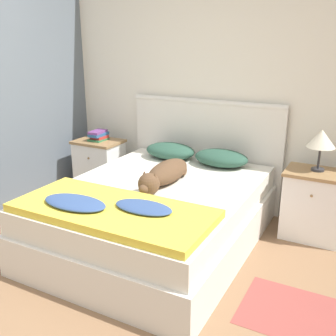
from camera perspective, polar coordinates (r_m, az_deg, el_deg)
name	(u,v)px	position (r m, az deg, el deg)	size (l,w,h in m)	color
ground_plane	(73,307)	(2.84, -13.62, -18.96)	(16.00, 16.00, 0.00)	#896647
wall_back	(204,82)	(4.11, 5.19, 12.31)	(9.00, 0.06, 2.55)	silver
wall_side_left	(11,85)	(4.15, -21.81, 11.18)	(0.06, 3.10, 2.55)	slate
bed	(157,215)	(3.39, -1.60, -6.83)	(1.56, 2.01, 0.52)	silver
headboard	(205,150)	(4.15, 5.34, 2.55)	(1.64, 0.06, 1.11)	silver
nightstand_left	(100,167)	(4.54, -9.89, 0.20)	(0.51, 0.39, 0.62)	white
nightstand_right	(313,205)	(3.69, 20.28, -5.00)	(0.51, 0.39, 0.62)	white
pillow_left	(170,151)	(4.03, 0.33, 2.52)	(0.53, 0.36, 0.16)	#284C3D
pillow_right	(221,158)	(3.82, 7.71, 1.45)	(0.53, 0.36, 0.16)	#284C3D
quilt	(111,209)	(2.78, -8.33, -5.97)	(1.43, 0.65, 0.10)	yellow
dog	(165,174)	(3.31, -0.46, -0.85)	(0.24, 0.81, 0.18)	brown
book_stack	(99,135)	(4.46, -10.05, 4.67)	(0.16, 0.23, 0.11)	#337547
table_lamp	(321,139)	(3.54, 21.37, 3.87)	(0.24, 0.24, 0.36)	#2D2D33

